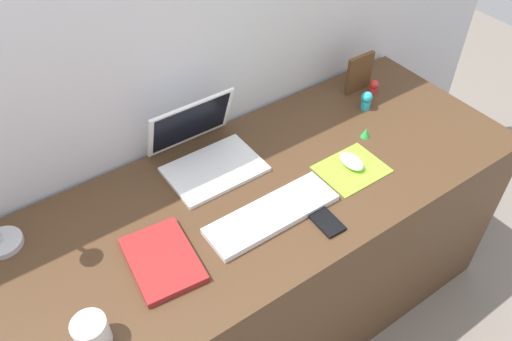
# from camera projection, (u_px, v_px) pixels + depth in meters

# --- Properties ---
(ground_plane) EXTENTS (6.00, 6.00, 0.00)m
(ground_plane) POSITION_uv_depth(u_px,v_px,m) (263.00, 313.00, 2.09)
(ground_plane) COLOR slate
(back_wall) EXTENTS (2.95, 0.05, 1.68)m
(back_wall) POSITION_uv_depth(u_px,v_px,m) (201.00, 102.00, 1.74)
(back_wall) COLOR silver
(back_wall) RESTS_ON ground_plane
(desk) EXTENTS (1.75, 0.68, 0.74)m
(desk) POSITION_uv_depth(u_px,v_px,m) (264.00, 259.00, 1.84)
(desk) COLOR #4C331E
(desk) RESTS_ON ground_plane
(laptop) EXTENTS (0.30, 0.28, 0.20)m
(laptop) POSITION_uv_depth(u_px,v_px,m) (204.00, 148.00, 1.64)
(laptop) COLOR white
(laptop) RESTS_ON desk
(keyboard) EXTENTS (0.41, 0.13, 0.02)m
(keyboard) POSITION_uv_depth(u_px,v_px,m) (272.00, 214.00, 1.49)
(keyboard) COLOR white
(keyboard) RESTS_ON desk
(mousepad) EXTENTS (0.21, 0.17, 0.00)m
(mousepad) POSITION_uv_depth(u_px,v_px,m) (352.00, 169.00, 1.64)
(mousepad) COLOR #8CDB33
(mousepad) RESTS_ON desk
(mouse) EXTENTS (0.06, 0.10, 0.03)m
(mouse) POSITION_uv_depth(u_px,v_px,m) (352.00, 161.00, 1.64)
(mouse) COLOR white
(mouse) RESTS_ON mousepad
(cell_phone) EXTENTS (0.07, 0.13, 0.01)m
(cell_phone) POSITION_uv_depth(u_px,v_px,m) (324.00, 219.00, 1.48)
(cell_phone) COLOR black
(cell_phone) RESTS_ON desk
(notebook_pad) EXTENTS (0.19, 0.26, 0.02)m
(notebook_pad) POSITION_uv_depth(u_px,v_px,m) (162.00, 260.00, 1.37)
(notebook_pad) COLOR maroon
(notebook_pad) RESTS_ON desk
(picture_frame) EXTENTS (0.12, 0.02, 0.15)m
(picture_frame) POSITION_uv_depth(u_px,v_px,m) (359.00, 73.00, 1.92)
(picture_frame) COLOR brown
(picture_frame) RESTS_ON desk
(coffee_mug) EXTENTS (0.08, 0.08, 0.08)m
(coffee_mug) POSITION_uv_depth(u_px,v_px,m) (91.00, 332.00, 1.18)
(coffee_mug) COLOR white
(coffee_mug) RESTS_ON desk
(toy_figurine_red) EXTENTS (0.03, 0.03, 0.06)m
(toy_figurine_red) POSITION_uv_depth(u_px,v_px,m) (374.00, 87.00, 1.93)
(toy_figurine_red) COLOR red
(toy_figurine_red) RESTS_ON desk
(toy_figurine_green) EXTENTS (0.03, 0.03, 0.04)m
(toy_figurine_green) POSITION_uv_depth(u_px,v_px,m) (365.00, 132.00, 1.75)
(toy_figurine_green) COLOR green
(toy_figurine_green) RESTS_ON desk
(toy_figurine_cyan) EXTENTS (0.04, 0.04, 0.07)m
(toy_figurine_cyan) POSITION_uv_depth(u_px,v_px,m) (366.00, 100.00, 1.86)
(toy_figurine_cyan) COLOR #28B7CC
(toy_figurine_cyan) RESTS_ON desk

